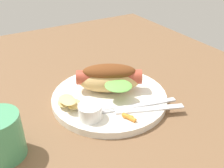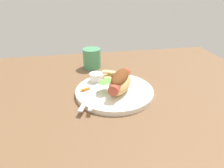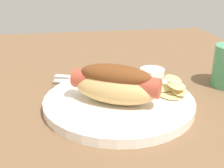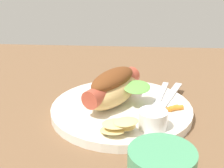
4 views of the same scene
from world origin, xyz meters
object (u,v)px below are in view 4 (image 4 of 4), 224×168
Objects in this scene: hot_dog at (111,87)px; knife at (167,97)px; chips_pile at (116,126)px; fork at (157,98)px; carrot_garnish at (172,108)px; sauce_ramekin at (150,119)px; plate at (119,110)px.

hot_dog reaches higher than knife.
chips_pile is at bearing -12.03° from knife.
hot_dog is 1.06× the size of knife.
fork is at bearing -47.65° from knife.
hot_dog is 4.81× the size of carrot_garnish.
chips_pile is (-7.40, -13.35, 1.06)cm from fork.
sauce_ramekin is at bearing 68.55° from hot_dog.
sauce_ramekin and chips_pile have the same top height.
sauce_ramekin is 0.29× the size of fork.
sauce_ramekin reaches higher than fork.
carrot_garnish is (9.81, 8.58, -0.81)cm from chips_pile.
plate is 1.69× the size of hot_dog.
sauce_ramekin is at bearing 3.71° from knife.
hot_dog is 11.92cm from knife.
hot_dog reaches higher than sauce_ramekin.
knife reaches higher than plate.
plate is at bearing -42.76° from knife.
plate is 1.60× the size of fork.
carrot_garnish is at bearing 41.22° from fork.
plate is 5.51× the size of sauce_ramekin.
hot_dog reaches higher than carrot_garnish.
fork is at bearing 136.03° from hot_dog.
hot_dog is 3.26× the size of sauce_ramekin.
hot_dog is at bearing -58.49° from fork.
sauce_ramekin is 7.80cm from carrot_garnish.
sauce_ramekin is 0.32× the size of knife.
carrot_garnish is (11.29, -2.04, -2.91)cm from hot_dog.
plate is at bearing 125.60° from sauce_ramekin.
fork and knife have the same top height.
sauce_ramekin is at bearing -123.48° from carrot_garnish.
hot_dog is 0.95× the size of fork.
carrot_garnish is at bearing 56.52° from sauce_ramekin.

